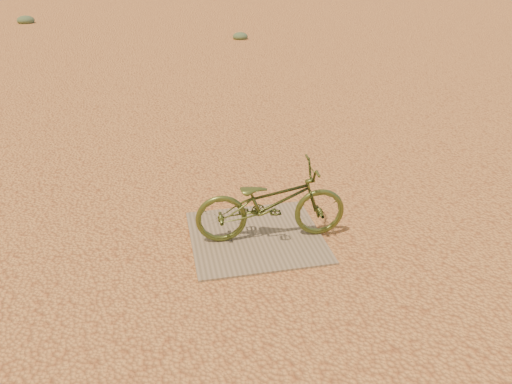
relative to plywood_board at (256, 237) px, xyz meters
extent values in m
plane|color=#D9974C|center=(-0.49, 0.54, -0.01)|extent=(120.00, 120.00, 0.00)
cube|color=#867558|center=(0.00, 0.00, 0.00)|extent=(1.35, 1.30, 0.02)
imported|color=#475521|center=(0.14, -0.05, 0.41)|extent=(1.56, 0.63, 0.80)
ellipsoid|color=#5B764E|center=(2.01, 11.84, -0.01)|extent=(0.48, 0.48, 0.27)
ellipsoid|color=#5B764E|center=(-5.38, 17.00, -0.01)|extent=(0.64, 0.64, 0.35)
camera|label=1|loc=(-0.93, -4.35, 2.76)|focal=35.00mm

